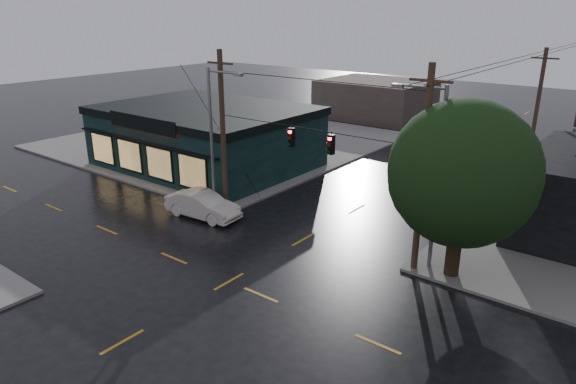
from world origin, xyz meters
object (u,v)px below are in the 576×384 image
Objects in this scene: utility_pole_nw at (226,211)px; sedan_cream at (203,205)px; suv_silver at (462,209)px; utility_pole_ne at (413,270)px; corner_tree at (463,174)px.

sedan_cream is (-0.44, -1.60, 0.82)m from utility_pole_nw.
utility_pole_ne is at bearing -109.21° from suv_silver.
corner_tree is at bearing 16.28° from utility_pole_ne.
utility_pole_nw reaches higher than sedan_cream.
suv_silver is (12.50, 8.00, 0.68)m from utility_pole_nw.
utility_pole_ne is (-1.71, -0.50, -5.27)m from corner_tree.
utility_pole_ne is 2.04× the size of sedan_cream.
sedan_cream is 16.12m from suv_silver.
utility_pole_ne reaches higher than sedan_cream.
utility_pole_nw is 1.85m from sedan_cream.
sedan_cream reaches higher than suv_silver.
utility_pole_nw is 14.86m from suv_silver.
corner_tree is at bearing 1.95° from utility_pole_nw.
utility_pole_ne is at bearing -163.72° from corner_tree.
utility_pole_nw reaches higher than suv_silver.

